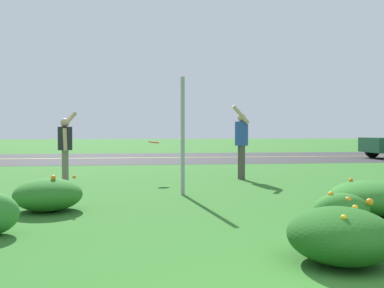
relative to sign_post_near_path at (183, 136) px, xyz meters
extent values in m
plane|color=#2D6B23|center=(0.97, 2.93, -1.15)|extent=(120.00, 120.00, 0.00)
cube|color=#2D2D30|center=(0.97, 12.18, -1.15)|extent=(120.00, 8.70, 0.01)
cube|color=yellow|center=(0.97, 12.18, -1.14)|extent=(120.00, 0.16, 0.00)
ellipsoid|color=#2D7526|center=(1.69, -3.27, -0.93)|extent=(0.72, 0.58, 0.45)
sphere|color=orange|center=(1.70, -3.44, -0.76)|extent=(0.08, 0.08, 0.08)
sphere|color=orange|center=(1.66, -3.00, -0.84)|extent=(0.06, 0.06, 0.06)
sphere|color=orange|center=(1.84, -3.29, -0.81)|extent=(0.07, 0.07, 0.07)
sphere|color=orange|center=(1.98, -3.24, -0.84)|extent=(0.09, 0.09, 0.09)
sphere|color=orange|center=(1.97, -3.47, -0.79)|extent=(0.09, 0.09, 0.09)
sphere|color=orange|center=(1.56, -3.25, -0.72)|extent=(0.07, 0.07, 0.07)
sphere|color=orange|center=(1.84, -2.99, -0.79)|extent=(0.07, 0.07, 0.07)
ellipsoid|color=#1E5619|center=(0.97, -4.73, -0.89)|extent=(0.99, 1.07, 0.53)
sphere|color=gold|center=(1.16, -4.65, -0.65)|extent=(0.06, 0.06, 0.06)
sphere|color=gold|center=(0.87, -5.00, -0.66)|extent=(0.05, 0.05, 0.05)
sphere|color=gold|center=(1.06, -4.83, -0.82)|extent=(0.06, 0.06, 0.06)
ellipsoid|color=#2D7526|center=(-2.28, -1.51, -0.90)|extent=(1.05, 1.06, 0.51)
sphere|color=orange|center=(-2.18, -1.61, -0.62)|extent=(0.08, 0.08, 0.08)
sphere|color=orange|center=(-2.55, -1.58, -0.74)|extent=(0.06, 0.06, 0.06)
sphere|color=orange|center=(-1.87, -1.56, -0.62)|extent=(0.06, 0.06, 0.06)
sphere|color=orange|center=(-2.41, -1.76, -0.75)|extent=(0.07, 0.07, 0.07)
ellipsoid|color=#2D7526|center=(2.54, -2.48, -0.90)|extent=(1.25, 1.20, 0.51)
sphere|color=orange|center=(2.32, -2.29, -0.65)|extent=(0.07, 0.07, 0.07)
sphere|color=orange|center=(2.43, -2.74, -0.76)|extent=(0.07, 0.07, 0.07)
cube|color=#93969B|center=(0.00, 0.00, 0.00)|extent=(0.07, 0.10, 2.30)
cylinder|color=#232328|center=(-2.59, 2.38, -0.08)|extent=(0.34, 0.34, 0.56)
sphere|color=tan|center=(-2.59, 2.38, 0.30)|extent=(0.21, 0.21, 0.21)
cylinder|color=#726B5B|center=(-2.59, 2.47, -0.76)|extent=(0.14, 0.14, 0.79)
cylinder|color=#726B5B|center=(-2.58, 2.30, -0.76)|extent=(0.14, 0.14, 0.79)
cylinder|color=tan|center=(-2.52, 2.58, 0.36)|extent=(0.42, 0.11, 0.45)
cylinder|color=tan|center=(-2.56, 2.19, -0.10)|extent=(0.11, 0.09, 0.53)
cylinder|color=#2D4C9E|center=(1.81, 2.58, 0.03)|extent=(0.34, 0.34, 0.62)
sphere|color=tan|center=(1.81, 2.58, 0.44)|extent=(0.21, 0.21, 0.21)
cylinder|color=#4C4742|center=(1.82, 2.49, -0.72)|extent=(0.14, 0.14, 0.87)
cylinder|color=#4C4742|center=(1.81, 2.66, -0.72)|extent=(0.14, 0.14, 0.87)
cylinder|color=tan|center=(1.74, 2.38, 0.51)|extent=(0.46, 0.11, 0.49)
cylinder|color=tan|center=(1.78, 2.77, 0.01)|extent=(0.12, 0.09, 0.58)
cylinder|color=red|center=(-0.45, 2.40, -0.18)|extent=(0.28, 0.28, 0.05)
torus|color=red|center=(-0.45, 2.40, -0.19)|extent=(0.28, 0.27, 0.05)
cylinder|color=black|center=(10.23, 11.12, -0.82)|extent=(0.66, 0.22, 0.66)
camera|label=1|loc=(-0.96, -8.71, 0.09)|focal=41.99mm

